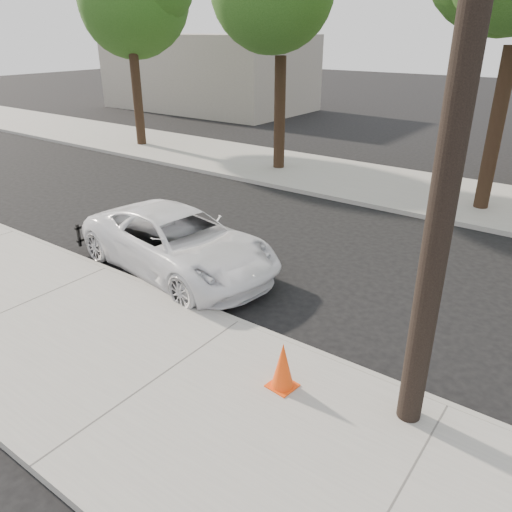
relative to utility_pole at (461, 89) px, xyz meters
name	(u,v)px	position (x,y,z in m)	size (l,w,h in m)	color
ground	(297,286)	(-3.60, 2.70, -4.70)	(120.00, 120.00, 0.00)	black
near_sidewalk	(156,382)	(-3.60, -1.60, -4.62)	(90.00, 4.40, 0.15)	gray
far_sidewalk	(425,193)	(-3.60, 11.20, -4.62)	(90.00, 5.00, 0.15)	gray
curb_near	(239,324)	(-3.60, 0.60, -4.62)	(90.00, 0.12, 0.16)	#9E9B93
building_far	(209,72)	(-23.60, 22.70, -2.20)	(14.00, 8.00, 5.00)	gray
utility_pole	(461,89)	(0.00, 0.00, 0.00)	(1.40, 0.34, 9.00)	black
tree_b	(284,3)	(-9.41, 10.76, 1.45)	(4.34, 4.20, 8.45)	black
police_cruiser	(179,242)	(-6.30, 1.75, -3.97)	(2.43, 5.27, 1.46)	white
traffic_cone	(283,366)	(-1.84, -0.55, -4.16)	(0.46, 0.46, 0.80)	#FF470D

